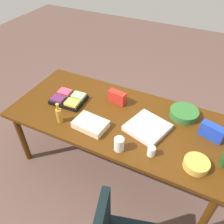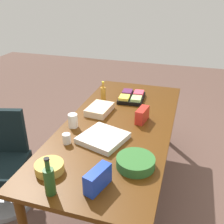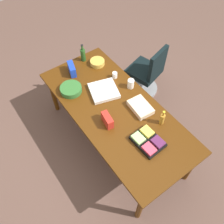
{
  "view_description": "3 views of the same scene",
  "coord_description": "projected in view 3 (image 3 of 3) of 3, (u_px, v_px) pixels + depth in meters",
  "views": [
    {
      "loc": [
        -0.72,
        1.64,
        2.4
      ],
      "look_at": [
        0.07,
        0.02,
        0.83
      ],
      "focal_mm": 37.0,
      "sensor_mm": 36.0,
      "label": 1
    },
    {
      "loc": [
        -2.17,
        -0.6,
        2.03
      ],
      "look_at": [
        0.07,
        0.09,
        0.87
      ],
      "focal_mm": 41.87,
      "sensor_mm": 36.0,
      "label": 2
    },
    {
      "loc": [
        1.5,
        -1.15,
        3.26
      ],
      "look_at": [
        0.03,
        -0.07,
        0.81
      ],
      "focal_mm": 38.73,
      "sensor_mm": 36.0,
      "label": 3
    }
  ],
  "objects": [
    {
      "name": "ground_plane",
      "position": [
        115.0,
        140.0,
        3.75
      ],
      "size": [
        10.0,
        10.0,
        0.0
      ],
      "primitive_type": "plane",
      "color": "brown"
    },
    {
      "name": "conference_table",
      "position": [
        115.0,
        112.0,
        3.17
      ],
      "size": [
        2.3,
        1.03,
        0.79
      ],
      "color": "#4C2809",
      "rests_on": "ground"
    },
    {
      "name": "office_chair",
      "position": [
        146.0,
        75.0,
        4.06
      ],
      "size": [
        0.59,
        0.59,
        0.95
      ],
      "color": "gray",
      "rests_on": "ground"
    },
    {
      "name": "fruit_platter",
      "position": [
        148.0,
        141.0,
        2.8
      ],
      "size": [
        0.37,
        0.3,
        0.07
      ],
      "color": "black",
      "rests_on": "conference_table"
    },
    {
      "name": "pizza_box",
      "position": [
        104.0,
        91.0,
        3.27
      ],
      "size": [
        0.45,
        0.45,
        0.05
      ],
      "primitive_type": "cube",
      "rotation": [
        0.0,
        0.0,
        -0.3
      ],
      "color": "silver",
      "rests_on": "conference_table"
    },
    {
      "name": "chip_bowl",
      "position": [
        97.0,
        62.0,
        3.59
      ],
      "size": [
        0.26,
        0.26,
        0.07
      ],
      "primitive_type": "cylinder",
      "rotation": [
        0.0,
        0.0,
        -0.25
      ],
      "color": "gold",
      "rests_on": "conference_table"
    },
    {
      "name": "paper_cup",
      "position": [
        115.0,
        75.0,
        3.42
      ],
      "size": [
        0.08,
        0.08,
        0.09
      ],
      "primitive_type": "cylinder",
      "rotation": [
        0.0,
        0.0,
        -0.22
      ],
      "color": "white",
      "rests_on": "conference_table"
    },
    {
      "name": "chip_bag_red",
      "position": [
        107.0,
        120.0,
        2.93
      ],
      "size": [
        0.21,
        0.11,
        0.14
      ],
      "primitive_type": "cube",
      "rotation": [
        0.0,
        0.0,
        -0.16
      ],
      "color": "red",
      "rests_on": "conference_table"
    },
    {
      "name": "salad_bowl",
      "position": [
        71.0,
        89.0,
        3.27
      ],
      "size": [
        0.37,
        0.37,
        0.08
      ],
      "primitive_type": "cylinder",
      "rotation": [
        0.0,
        0.0,
        -0.34
      ],
      "color": "#306A2D",
      "rests_on": "conference_table"
    },
    {
      "name": "wine_bottle",
      "position": [
        83.0,
        54.0,
        3.59
      ],
      "size": [
        0.09,
        0.09,
        0.28
      ],
      "color": "#244D1D",
      "rests_on": "conference_table"
    },
    {
      "name": "sheet_cake",
      "position": [
        140.0,
        107.0,
        3.09
      ],
      "size": [
        0.34,
        0.25,
        0.07
      ],
      "primitive_type": "cube",
      "rotation": [
        0.0,
        0.0,
        -0.09
      ],
      "color": "beige",
      "rests_on": "conference_table"
    },
    {
      "name": "mayo_jar",
      "position": [
        131.0,
        84.0,
        3.29
      ],
      "size": [
        0.1,
        0.1,
        0.13
      ],
      "primitive_type": "cylinder",
      "rotation": [
        0.0,
        0.0,
        0.07
      ],
      "color": "white",
      "rests_on": "conference_table"
    },
    {
      "name": "dressing_bottle",
      "position": [
        162.0,
        119.0,
        2.92
      ],
      "size": [
        0.07,
        0.07,
        0.23
      ],
      "color": "#BF8429",
      "rests_on": "conference_table"
    },
    {
      "name": "chip_bag_blue",
      "position": [
        72.0,
        69.0,
        3.45
      ],
      "size": [
        0.23,
        0.14,
        0.15
      ],
      "primitive_type": "cube",
      "rotation": [
        0.0,
        0.0,
        -0.29
      ],
      "color": "#1C3EBE",
      "rests_on": "conference_table"
    }
  ]
}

